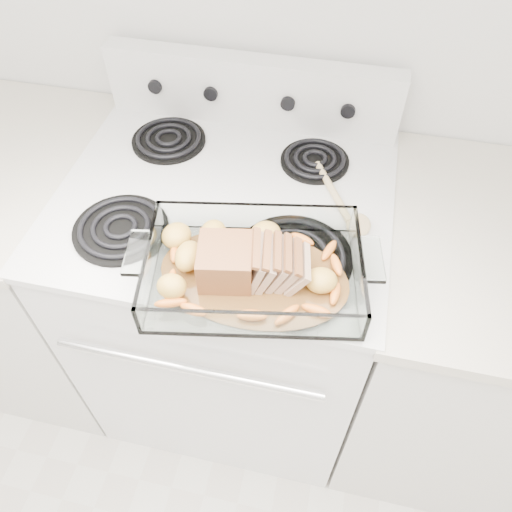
% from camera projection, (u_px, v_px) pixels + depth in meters
% --- Properties ---
extents(electric_range, '(0.78, 0.70, 1.12)m').
position_uv_depth(electric_range, '(232.00, 303.00, 1.51)').
color(electric_range, silver).
rests_on(electric_range, ground).
extents(counter_left, '(0.58, 0.68, 0.93)m').
position_uv_depth(counter_left, '(33.00, 269.00, 1.62)').
color(counter_left, silver).
rests_on(counter_left, ground).
extents(counter_right, '(0.58, 0.68, 0.93)m').
position_uv_depth(counter_right, '(455.00, 348.00, 1.43)').
color(counter_right, silver).
rests_on(counter_right, ground).
extents(baking_dish, '(0.41, 0.27, 0.08)m').
position_uv_depth(baking_dish, '(254.00, 272.00, 0.98)').
color(baking_dish, white).
rests_on(baking_dish, electric_range).
extents(pork_roast, '(0.21, 0.10, 0.08)m').
position_uv_depth(pork_roast, '(243.00, 262.00, 0.96)').
color(pork_roast, brown).
rests_on(pork_roast, baking_dish).
extents(roast_vegetables, '(0.36, 0.20, 0.04)m').
position_uv_depth(roast_vegetables, '(256.00, 256.00, 1.00)').
color(roast_vegetables, '#D3611E').
rests_on(roast_vegetables, baking_dish).
extents(wooden_spoon, '(0.15, 0.22, 0.02)m').
position_uv_depth(wooden_spoon, '(347.00, 210.00, 1.12)').
color(wooden_spoon, tan).
rests_on(wooden_spoon, electric_range).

